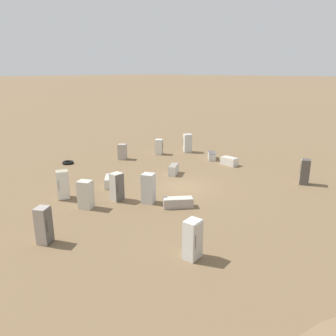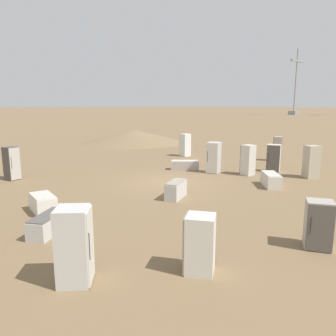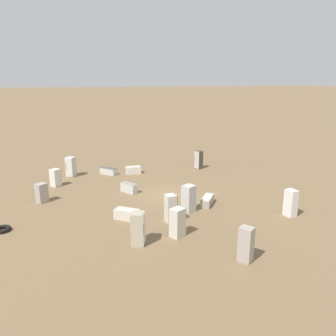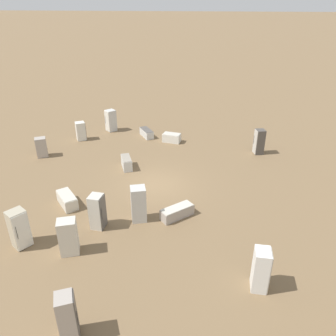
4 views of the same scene
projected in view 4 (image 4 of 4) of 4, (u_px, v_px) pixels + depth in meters
ground_plane at (156, 185)px, 20.28m from camera, size 1000.00×1000.00×0.00m
discarded_fridge_0 at (261, 270)px, 12.55m from camera, size 0.78×0.68×1.83m
discarded_fridge_1 at (81, 131)px, 26.65m from camera, size 0.99×1.00×1.50m
discarded_fridge_2 at (177, 212)px, 17.09m from camera, size 1.77×1.70×0.60m
discarded_fridge_3 at (147, 133)px, 27.48m from camera, size 1.71×1.53×0.64m
discarded_fridge_4 at (172, 138)px, 26.42m from camera, size 0.91×1.48×0.70m
discarded_fridge_5 at (67, 317)px, 10.66m from camera, size 0.86×0.85×1.83m
discarded_fridge_6 at (68, 237)px, 14.41m from camera, size 0.96×1.01×1.72m
discarded_fridge_7 at (139, 204)px, 16.60m from camera, size 0.98×0.96×1.90m
discarded_fridge_8 at (127, 163)px, 22.21m from camera, size 1.55×1.19×0.77m
discarded_fridge_9 at (19, 229)px, 14.79m from camera, size 0.98×0.97×1.87m
discarded_fridge_10 at (41, 147)px, 23.74m from camera, size 0.98×0.99×1.44m
discarded_fridge_11 at (259, 142)px, 24.10m from camera, size 0.83×0.83×1.86m
discarded_fridge_12 at (97, 212)px, 16.06m from camera, size 0.69×0.68×1.81m
discarded_fridge_13 at (111, 121)px, 28.49m from camera, size 1.06×1.06×1.85m
discarded_fridge_14 at (67, 200)px, 18.08m from camera, size 1.65×1.68×0.69m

